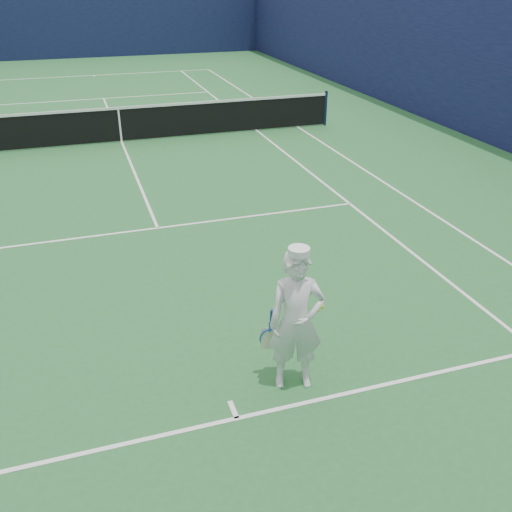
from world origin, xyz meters
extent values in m
plane|color=#25632F|center=(0.00, 0.00, 0.00)|extent=(80.00, 80.00, 0.00)
cube|color=white|center=(0.00, 11.88, 0.00)|extent=(11.03, 0.06, 0.01)
cube|color=white|center=(0.00, -11.88, 0.00)|extent=(11.03, 0.06, 0.01)
cube|color=white|center=(5.49, 0.00, 0.00)|extent=(0.06, 23.83, 0.01)
cube|color=white|center=(4.12, 0.00, 0.00)|extent=(0.06, 23.77, 0.01)
cube|color=white|center=(0.00, 6.40, 0.00)|extent=(8.23, 0.06, 0.01)
cube|color=white|center=(0.00, -6.40, 0.00)|extent=(8.23, 0.06, 0.01)
cube|color=white|center=(0.00, 0.00, 0.00)|extent=(0.06, 12.80, 0.01)
cube|color=white|center=(0.00, 11.73, 0.00)|extent=(0.06, 0.30, 0.01)
cube|color=white|center=(0.00, -11.73, 0.00)|extent=(0.06, 0.30, 0.01)
cube|color=#0F1539|center=(0.00, 18.00, 2.00)|extent=(20.12, 0.12, 4.00)
cube|color=#10143C|center=(10.00, 0.00, 2.00)|extent=(0.12, 36.12, 4.00)
cylinder|color=#141E4C|center=(6.40, 0.00, 0.54)|extent=(0.09, 0.09, 1.07)
cube|color=black|center=(0.00, 0.00, 0.50)|extent=(12.79, 0.02, 0.92)
cube|color=white|center=(0.00, 0.00, 0.97)|extent=(12.79, 0.04, 0.07)
cube|color=white|center=(0.00, 0.00, 0.47)|extent=(0.05, 0.03, 0.94)
imported|color=white|center=(0.84, -11.50, 0.88)|extent=(0.73, 0.56, 1.77)
cylinder|color=white|center=(0.84, -11.50, 1.79)|extent=(0.24, 0.24, 0.08)
cube|color=white|center=(0.87, -11.37, 1.76)|extent=(0.20, 0.14, 0.02)
cylinder|color=navy|center=(0.59, -11.35, 0.91)|extent=(0.05, 0.10, 0.22)
cube|color=#1E51A7|center=(0.59, -11.29, 0.73)|extent=(0.03, 0.02, 0.14)
torus|color=#1E51A7|center=(0.61, -11.24, 0.53)|extent=(0.31, 0.17, 0.29)
cube|color=beige|center=(0.61, -11.24, 0.53)|extent=(0.21, 0.06, 0.30)
sphere|color=#D2E61A|center=(1.11, -11.46, 0.97)|extent=(0.07, 0.07, 0.07)
sphere|color=#D2E61A|center=(1.16, -11.45, 1.00)|extent=(0.07, 0.07, 0.07)
camera|label=1|loc=(-1.30, -16.58, 4.52)|focal=40.00mm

